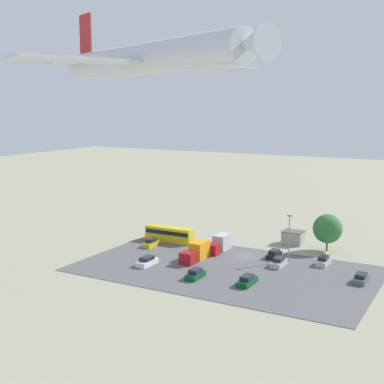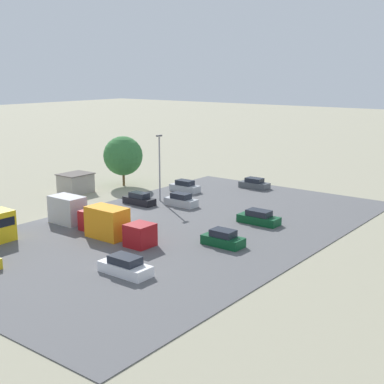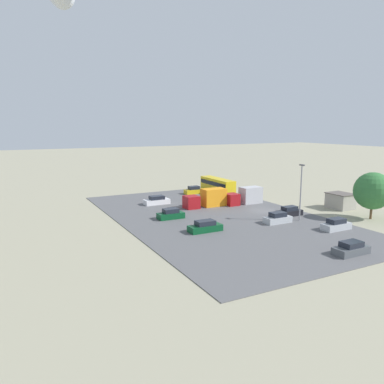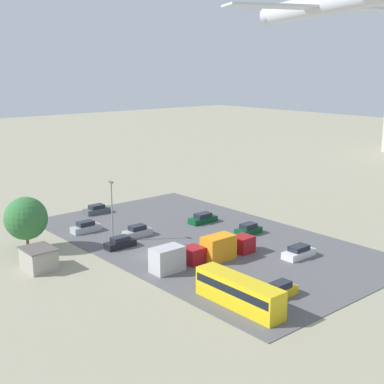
{
  "view_description": "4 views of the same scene",
  "coord_description": "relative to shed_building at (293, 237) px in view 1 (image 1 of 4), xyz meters",
  "views": [
    {
      "loc": [
        -38.6,
        90.42,
        28.32
      ],
      "look_at": [
        -0.77,
        22.45,
        15.63
      ],
      "focal_mm": 50.0,
      "sensor_mm": 36.0,
      "label": 1
    },
    {
      "loc": [
        42.83,
        43.76,
        16.47
      ],
      "look_at": [
        -3.93,
        7.73,
        3.14
      ],
      "focal_mm": 50.0,
      "sensor_mm": 36.0,
      "label": 2
    },
    {
      "loc": [
        -49.5,
        39.37,
        14.26
      ],
      "look_at": [
        1.09,
        12.93,
        4.16
      ],
      "focal_mm": 35.0,
      "sensor_mm": 36.0,
      "label": 3
    },
    {
      "loc": [
        53.9,
        -38.76,
        24.05
      ],
      "look_at": [
        -4.71,
        11.06,
        5.96
      ],
      "focal_mm": 50.0,
      "sensor_mm": 36.0,
      "label": 4
    }
  ],
  "objects": [
    {
      "name": "parked_car_5",
      "position": [
        -1.87,
        28.25,
        -0.65
      ],
      "size": [
        1.88,
        4.67,
        1.53
      ],
      "color": "#0C4723",
      "rests_on": "ground"
    },
    {
      "name": "airplane",
      "position": [
        2.11,
        49.47,
        32.45
      ],
      "size": [
        37.14,
        31.52,
        9.02
      ],
      "rotation": [
        0.0,
        0.0,
        1.15
      ],
      "color": "silver"
    },
    {
      "name": "tree_near_shed",
      "position": [
        -7.51,
        1.86,
        3.07
      ],
      "size": [
        5.74,
        5.74,
        7.31
      ],
      "color": "brown",
      "rests_on": "ground"
    },
    {
      "name": "parked_truck_0",
      "position": [
        10.8,
        12.51,
        0.1
      ],
      "size": [
        2.4,
        7.21,
        3.02
      ],
      "color": "maroon",
      "rests_on": "ground"
    },
    {
      "name": "parked_car_7",
      "position": [
        -0.24,
        11.8,
        -0.65
      ],
      "size": [
        1.7,
        4.3,
        1.53
      ],
      "color": "black",
      "rests_on": "ground"
    },
    {
      "name": "parked_car_4",
      "position": [
        -9.56,
        11.76,
        -0.61
      ],
      "size": [
        1.76,
        4.31,
        1.61
      ],
      "rotation": [
        0.0,
        0.0,
        3.14
      ],
      "color": "#ADB2B7",
      "rests_on": "ground"
    },
    {
      "name": "parked_car_3",
      "position": [
        24.3,
        16.15,
        -0.61
      ],
      "size": [
        1.7,
        4.03,
        1.63
      ],
      "color": "gold",
      "rests_on": "ground"
    },
    {
      "name": "parking_lot_surface",
      "position": [
        4.76,
        22.54,
        -1.32
      ],
      "size": [
        50.97,
        29.79,
        0.08
      ],
      "color": "#565659",
      "rests_on": "ground"
    },
    {
      "name": "light_pole_lot_centre",
      "position": [
        -3.32,
        12.58,
        3.43
      ],
      "size": [
        0.9,
        0.28,
        8.56
      ],
      "color": "gray",
      "rests_on": "ground"
    },
    {
      "name": "parked_car_6",
      "position": [
        -17.45,
        18.28,
        -0.67
      ],
      "size": [
        1.89,
        4.28,
        1.48
      ],
      "rotation": [
        0.0,
        0.0,
        3.14
      ],
      "color": "#4C5156",
      "rests_on": "ground"
    },
    {
      "name": "bus",
      "position": [
        23.17,
        10.99,
        0.37
      ],
      "size": [
        10.61,
        2.5,
        3.06
      ],
      "rotation": [
        0.0,
        0.0,
        1.57
      ],
      "color": "gold",
      "rests_on": "ground"
    },
    {
      "name": "ground_plane",
      "position": [
        4.76,
        13.3,
        -1.36
      ],
      "size": [
        400.0,
        400.0,
        0.0
      ],
      "primitive_type": "plane",
      "color": "gray"
    },
    {
      "name": "shed_building",
      "position": [
        0.0,
        0.0,
        0.0
      ],
      "size": [
        4.29,
        3.56,
        2.71
      ],
      "color": "#9E998E",
      "rests_on": "ground"
    },
    {
      "name": "parked_truck_1",
      "position": [
        11.84,
        20.01,
        0.15
      ],
      "size": [
        2.41,
        7.79,
        3.14
      ],
      "color": "maroon",
      "rests_on": "ground"
    },
    {
      "name": "parked_car_2",
      "position": [
        6.85,
        29.44,
        -0.62
      ],
      "size": [
        1.86,
        4.11,
        1.58
      ],
      "rotation": [
        0.0,
        0.0,
        3.14
      ],
      "color": "#0C4723",
      "rests_on": "ground"
    },
    {
      "name": "parked_car_0",
      "position": [
        -2.87,
        16.44,
        -0.61
      ],
      "size": [
        1.76,
        4.22,
        1.61
      ],
      "color": "#ADB2B7",
      "rests_on": "ground"
    },
    {
      "name": "parked_car_1",
      "position": [
        17.93,
        27.23,
        -0.63
      ],
      "size": [
        1.97,
        4.66,
        1.56
      ],
      "rotation": [
        0.0,
        0.0,
        3.14
      ],
      "color": "silver",
      "rests_on": "ground"
    }
  ]
}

